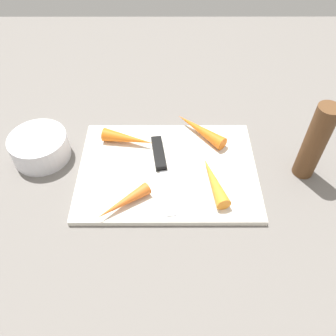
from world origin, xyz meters
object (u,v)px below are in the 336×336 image
(cutting_board, at_px, (168,170))
(carrot_short, at_px, (123,203))
(pepper_grinder, at_px, (316,144))
(carrot_long, at_px, (214,180))
(small_bowl, at_px, (40,147))
(carrot_longest, at_px, (200,129))
(carrot_shortest, at_px, (128,139))
(knife, at_px, (160,158))

(cutting_board, xyz_separation_m, carrot_short, (0.08, 0.10, 0.02))
(pepper_grinder, bearing_deg, carrot_long, 12.22)
(carrot_long, distance_m, small_bowl, 0.37)
(small_bowl, relative_size, pepper_grinder, 0.71)
(carrot_longest, distance_m, carrot_short, 0.25)
(carrot_shortest, xyz_separation_m, pepper_grinder, (-0.36, 0.07, 0.06))
(carrot_shortest, relative_size, carrot_longest, 0.85)
(carrot_long, xyz_separation_m, pepper_grinder, (-0.19, -0.04, 0.06))
(cutting_board, bearing_deg, small_bowl, -9.67)
(cutting_board, distance_m, knife, 0.03)
(carrot_shortest, xyz_separation_m, carrot_long, (-0.17, 0.12, -0.00))
(carrot_shortest, height_order, carrot_long, carrot_shortest)
(carrot_shortest, xyz_separation_m, carrot_short, (-0.00, 0.17, -0.00))
(carrot_long, xyz_separation_m, carrot_short, (0.17, 0.05, -0.00))
(carrot_longest, height_order, carrot_long, carrot_longest)
(small_bowl, height_order, pepper_grinder, pepper_grinder)
(cutting_board, height_order, carrot_short, carrot_short)
(carrot_longest, bearing_deg, carrot_long, 142.09)
(carrot_long, bearing_deg, cutting_board, 49.67)
(carrot_short, bearing_deg, carrot_shortest, -126.71)
(knife, height_order, carrot_long, carrot_long)
(carrot_long, height_order, carrot_short, carrot_long)
(carrot_longest, height_order, pepper_grinder, pepper_grinder)
(knife, height_order, carrot_short, carrot_short)
(cutting_board, xyz_separation_m, pepper_grinder, (-0.28, 0.00, 0.08))
(knife, distance_m, carrot_long, 0.13)
(carrot_shortest, relative_size, carrot_long, 0.92)
(cutting_board, height_order, carrot_longest, carrot_longest)
(carrot_shortest, bearing_deg, cutting_board, -25.57)
(cutting_board, xyz_separation_m, carrot_longest, (-0.07, -0.10, 0.02))
(carrot_long, relative_size, small_bowl, 1.01)
(carrot_short, distance_m, small_bowl, 0.23)
(small_bowl, xyz_separation_m, pepper_grinder, (-0.54, 0.05, 0.06))
(pepper_grinder, bearing_deg, carrot_short, 14.34)
(knife, distance_m, pepper_grinder, 0.30)
(pepper_grinder, bearing_deg, carrot_shortest, -11.64)
(cutting_board, bearing_deg, carrot_long, 153.32)
(carrot_longest, xyz_separation_m, carrot_long, (-0.02, 0.14, -0.00))
(carrot_longest, bearing_deg, knife, 86.55)
(cutting_board, relative_size, carrot_long, 3.00)
(carrot_short, bearing_deg, cutting_board, -168.59)
(small_bowl, bearing_deg, knife, 174.87)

